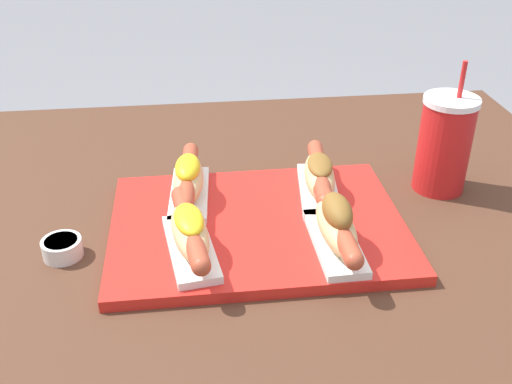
{
  "coord_description": "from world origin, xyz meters",
  "views": [
    {
      "loc": [
        -0.08,
        -0.83,
        1.26
      ],
      "look_at": [
        0.02,
        -0.05,
        0.79
      ],
      "focal_mm": 42.0,
      "sensor_mm": 36.0,
      "label": 1
    }
  ],
  "objects_px": {
    "hot_dog_3": "(319,177)",
    "sauce_bowl": "(62,247)",
    "hot_dog_1": "(336,225)",
    "hot_dog_0": "(190,232)",
    "serving_tray": "(258,226)",
    "hot_dog_2": "(188,180)",
    "drink_cup": "(444,144)"
  },
  "relations": [
    {
      "from": "sauce_bowl",
      "to": "serving_tray",
      "type": "bearing_deg",
      "value": 6.11
    },
    {
      "from": "hot_dog_2",
      "to": "sauce_bowl",
      "type": "xyz_separation_m",
      "value": [
        -0.19,
        -0.11,
        -0.04
      ]
    },
    {
      "from": "hot_dog_3",
      "to": "drink_cup",
      "type": "bearing_deg",
      "value": 7.45
    },
    {
      "from": "hot_dog_1",
      "to": "hot_dog_2",
      "type": "relative_size",
      "value": 1.0
    },
    {
      "from": "serving_tray",
      "to": "hot_dog_2",
      "type": "relative_size",
      "value": 2.14
    },
    {
      "from": "hot_dog_2",
      "to": "drink_cup",
      "type": "relative_size",
      "value": 0.92
    },
    {
      "from": "hot_dog_3",
      "to": "drink_cup",
      "type": "xyz_separation_m",
      "value": [
        0.22,
        0.03,
        0.03
      ]
    },
    {
      "from": "hot_dog_3",
      "to": "hot_dog_0",
      "type": "bearing_deg",
      "value": -147.51
    },
    {
      "from": "hot_dog_1",
      "to": "drink_cup",
      "type": "distance_m",
      "value": 0.29
    },
    {
      "from": "sauce_bowl",
      "to": "drink_cup",
      "type": "distance_m",
      "value": 0.63
    },
    {
      "from": "sauce_bowl",
      "to": "drink_cup",
      "type": "relative_size",
      "value": 0.25
    },
    {
      "from": "hot_dog_1",
      "to": "sauce_bowl",
      "type": "height_order",
      "value": "hot_dog_1"
    },
    {
      "from": "hot_dog_2",
      "to": "drink_cup",
      "type": "bearing_deg",
      "value": 1.91
    },
    {
      "from": "hot_dog_3",
      "to": "drink_cup",
      "type": "height_order",
      "value": "drink_cup"
    },
    {
      "from": "serving_tray",
      "to": "hot_dog_3",
      "type": "xyz_separation_m",
      "value": [
        0.11,
        0.07,
        0.04
      ]
    },
    {
      "from": "hot_dog_1",
      "to": "drink_cup",
      "type": "relative_size",
      "value": 0.92
    },
    {
      "from": "drink_cup",
      "to": "hot_dog_0",
      "type": "bearing_deg",
      "value": -159.12
    },
    {
      "from": "hot_dog_3",
      "to": "sauce_bowl",
      "type": "distance_m",
      "value": 0.41
    },
    {
      "from": "serving_tray",
      "to": "sauce_bowl",
      "type": "height_order",
      "value": "sauce_bowl"
    },
    {
      "from": "hot_dog_2",
      "to": "hot_dog_1",
      "type": "bearing_deg",
      "value": -38.1
    },
    {
      "from": "serving_tray",
      "to": "hot_dog_2",
      "type": "height_order",
      "value": "hot_dog_2"
    },
    {
      "from": "hot_dog_2",
      "to": "sauce_bowl",
      "type": "height_order",
      "value": "hot_dog_2"
    },
    {
      "from": "serving_tray",
      "to": "sauce_bowl",
      "type": "bearing_deg",
      "value": -173.89
    },
    {
      "from": "hot_dog_1",
      "to": "drink_cup",
      "type": "bearing_deg",
      "value": 37.82
    },
    {
      "from": "drink_cup",
      "to": "hot_dog_1",
      "type": "bearing_deg",
      "value": -142.18
    },
    {
      "from": "hot_dog_0",
      "to": "drink_cup",
      "type": "bearing_deg",
      "value": 20.88
    },
    {
      "from": "serving_tray",
      "to": "hot_dog_3",
      "type": "bearing_deg",
      "value": 31.99
    },
    {
      "from": "hot_dog_0",
      "to": "sauce_bowl",
      "type": "xyz_separation_m",
      "value": [
        -0.18,
        0.04,
        -0.04
      ]
    },
    {
      "from": "serving_tray",
      "to": "hot_dog_0",
      "type": "distance_m",
      "value": 0.13
    },
    {
      "from": "hot_dog_0",
      "to": "sauce_bowl",
      "type": "height_order",
      "value": "hot_dog_0"
    },
    {
      "from": "hot_dog_1",
      "to": "hot_dog_0",
      "type": "bearing_deg",
      "value": 177.15
    },
    {
      "from": "hot_dog_0",
      "to": "serving_tray",
      "type": "bearing_deg",
      "value": 33.01
    }
  ]
}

